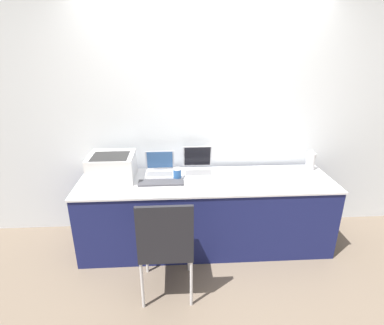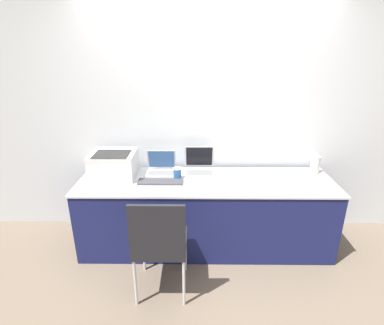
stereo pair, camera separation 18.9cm
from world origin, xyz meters
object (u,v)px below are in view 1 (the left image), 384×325
Objects in this scene: external_keyboard at (161,183)px; coffee_cup at (177,174)px; metal_pitcher at (311,161)px; printer at (112,166)px; laptop_left at (160,169)px; laptop_right at (198,167)px; chair at (166,242)px.

coffee_cup is (0.16, 0.09, 0.05)m from external_keyboard.
printer is at bearing -176.96° from metal_pitcher.
external_keyboard is 1.62m from metal_pitcher.
laptop_left reaches higher than external_keyboard.
laptop_right is (0.87, 0.13, -0.08)m from printer.
laptop_left is at bearing -176.86° from laptop_right.
external_keyboard is 0.69m from chair.
printer is 0.49m from laptop_left.
printer reaches higher than coffee_cup.
printer is at bearing 163.04° from external_keyboard.
printer reaches higher than metal_pitcher.
printer reaches higher than laptop_left.
laptop_left reaches higher than metal_pitcher.
external_keyboard is 0.19m from coffee_cup.
external_keyboard is 0.47× the size of chair.
external_keyboard is at bearing -144.35° from laptop_right.
external_keyboard is at bearing -16.96° from printer.
laptop_left is 2.57× the size of coffee_cup.
external_keyboard is at bearing -85.27° from laptop_left.
printer is 0.53m from external_keyboard.
coffee_cup is (-0.22, -0.18, 0.00)m from laptop_right.
coffee_cup is 0.13× the size of chair.
laptop_left reaches higher than chair.
metal_pitcher is (1.60, 0.26, 0.09)m from external_keyboard.
printer is 1.96× the size of metal_pitcher.
coffee_cup is 1.45m from metal_pitcher.
metal_pitcher is at bearing 3.04° from printer.
external_keyboard is (-0.38, -0.27, -0.05)m from laptop_right.
external_keyboard is (0.02, -0.25, -0.04)m from laptop_left.
metal_pitcher is at bearing 6.57° from coffee_cup.
metal_pitcher is (2.08, 0.11, -0.04)m from printer.
laptop_left is 0.24m from coffee_cup.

